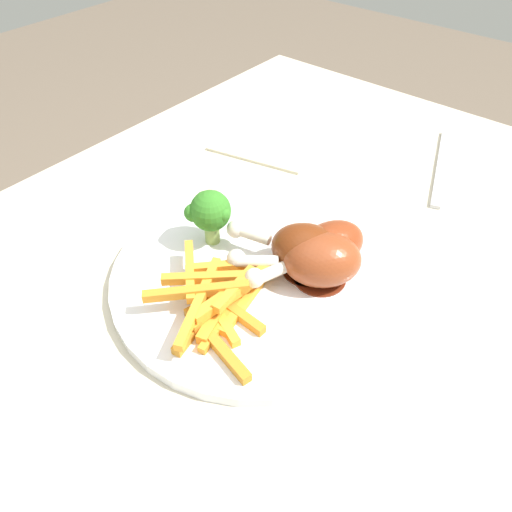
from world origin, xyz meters
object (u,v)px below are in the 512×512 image
(fork, at_px, (441,166))
(broccoli_floret_front, at_px, (209,212))
(carrot_fries_pile, at_px, (220,299))
(chicken_drumstick_far, at_px, (305,250))
(dinner_plate, at_px, (256,274))
(chicken_drumstick_near, at_px, (318,260))
(dining_table, at_px, (259,362))
(chicken_drumstick_extra, at_px, (326,248))

(fork, bearing_deg, broccoli_floret_front, -41.77)
(carrot_fries_pile, bearing_deg, fork, 171.71)
(chicken_drumstick_far, xyz_separation_m, fork, (-0.28, 0.02, -0.03))
(dinner_plate, distance_m, carrot_fries_pile, 0.06)
(fork, bearing_deg, chicken_drumstick_near, -21.26)
(dinner_plate, distance_m, broccoli_floret_front, 0.08)
(chicken_drumstick_near, distance_m, chicken_drumstick_far, 0.02)
(chicken_drumstick_near, relative_size, chicken_drumstick_far, 0.93)
(dining_table, bearing_deg, chicken_drumstick_near, 144.56)
(chicken_drumstick_far, relative_size, fork, 0.70)
(carrot_fries_pile, distance_m, chicken_drumstick_near, 0.10)
(broccoli_floret_front, distance_m, chicken_drumstick_far, 0.11)
(chicken_drumstick_extra, bearing_deg, dining_table, -23.39)
(broccoli_floret_front, xyz_separation_m, chicken_drumstick_near, (-0.02, 0.12, -0.01))
(chicken_drumstick_near, xyz_separation_m, fork, (-0.29, 0.01, -0.03))
(chicken_drumstick_far, xyz_separation_m, chicken_drumstick_extra, (-0.02, 0.01, -0.00))
(chicken_drumstick_near, bearing_deg, chicken_drumstick_extra, -168.39)
(chicken_drumstick_far, bearing_deg, broccoli_floret_front, -74.26)
(dinner_plate, bearing_deg, dining_table, 46.95)
(dinner_plate, height_order, chicken_drumstick_extra, chicken_drumstick_extra)
(chicken_drumstick_near, height_order, chicken_drumstick_extra, chicken_drumstick_near)
(chicken_drumstick_extra, xyz_separation_m, fork, (-0.27, 0.01, -0.03))
(broccoli_floret_front, bearing_deg, chicken_drumstick_near, 101.91)
(dinner_plate, relative_size, chicken_drumstick_near, 2.37)
(broccoli_floret_front, bearing_deg, fork, 158.02)
(dining_table, bearing_deg, chicken_drumstick_far, 161.93)
(broccoli_floret_front, bearing_deg, carrot_fries_pile, 48.41)
(carrot_fries_pile, distance_m, chicken_drumstick_far, 0.10)
(dinner_plate, xyz_separation_m, broccoli_floret_front, (-0.00, -0.07, 0.05))
(dinner_plate, xyz_separation_m, carrot_fries_pile, (0.06, 0.01, 0.02))
(chicken_drumstick_extra, bearing_deg, chicken_drumstick_near, 11.61)
(carrot_fries_pile, relative_size, chicken_drumstick_near, 1.23)
(broccoli_floret_front, xyz_separation_m, carrot_fries_pile, (0.06, 0.07, -0.03))
(chicken_drumstick_far, relative_size, chicken_drumstick_extra, 1.00)
(dining_table, height_order, chicken_drumstick_far, chicken_drumstick_far)
(carrot_fries_pile, relative_size, chicken_drumstick_extra, 1.13)
(chicken_drumstick_near, distance_m, chicken_drumstick_extra, 0.02)
(dinner_plate, xyz_separation_m, chicken_drumstick_extra, (-0.05, 0.05, 0.03))
(carrot_fries_pile, relative_size, chicken_drumstick_far, 1.14)
(dinner_plate, bearing_deg, broccoli_floret_front, -93.85)
(broccoli_floret_front, bearing_deg, chicken_drumstick_extra, 111.76)
(carrot_fries_pile, bearing_deg, broccoli_floret_front, -131.59)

